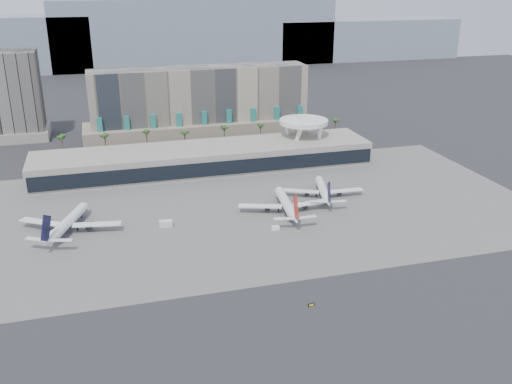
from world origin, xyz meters
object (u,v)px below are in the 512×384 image
object	(u,v)px
airliner_centre	(286,204)
service_vehicle_b	(276,228)
service_vehicle_a	(166,224)
airliner_left	(68,222)
taxiway_sign	(311,305)
airliner_right	(323,190)

from	to	relation	value
airliner_centre	service_vehicle_b	world-z (taller)	airliner_centre
service_vehicle_a	service_vehicle_b	xyz separation A→B (m)	(40.84, -14.71, -0.47)
service_vehicle_b	airliner_left	bearing A→B (deg)	177.84
airliner_left	taxiway_sign	world-z (taller)	airliner_left
airliner_left	taxiway_sign	size ratio (longest dim) A/B	18.66
service_vehicle_b	airliner_centre	bearing A→B (deg)	71.25
taxiway_sign	airliner_left	bearing A→B (deg)	125.25
airliner_right	airliner_centre	bearing A→B (deg)	-137.30
airliner_centre	service_vehicle_b	xyz separation A→B (m)	(-9.79, -16.01, -2.85)
service_vehicle_a	taxiway_sign	world-z (taller)	service_vehicle_a
airliner_left	service_vehicle_a	xyz separation A→B (m)	(36.89, -5.91, -2.44)
airliner_right	service_vehicle_b	world-z (taller)	airliner_right
service_vehicle_b	taxiway_sign	world-z (taller)	service_vehicle_b
airliner_left	airliner_right	distance (m)	109.04
airliner_left	airliner_centre	distance (m)	87.65
airliner_right	service_vehicle_a	bearing A→B (deg)	-155.82
airliner_right	taxiway_sign	world-z (taller)	airliner_right
service_vehicle_b	airliner_right	bearing A→B (deg)	54.40
airliner_centre	airliner_right	distance (m)	24.29
taxiway_sign	service_vehicle_a	bearing A→B (deg)	108.26
airliner_left	service_vehicle_b	distance (m)	80.47
service_vehicle_a	service_vehicle_b	bearing A→B (deg)	-14.72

